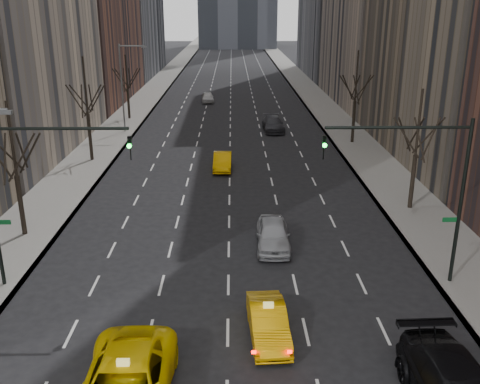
{
  "coord_description": "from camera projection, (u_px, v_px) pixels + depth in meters",
  "views": [
    {
      "loc": [
        0.23,
        -11.0,
        12.83
      ],
      "look_at": [
        0.62,
        15.64,
        3.5
      ],
      "focal_mm": 40.0,
      "sensor_mm": 36.0,
      "label": 1
    }
  ],
  "objects": [
    {
      "name": "tree_rw_b",
      "position": [
        415.0,
        155.0,
        34.32
      ],
      "size": [
        3.36,
        3.5,
        7.82
      ],
      "color": "black",
      "rests_on": "ground"
    },
    {
      "name": "sidewalk_right",
      "position": [
        311.0,
        94.0,
        80.83
      ],
      "size": [
        4.5,
        320.0,
        0.15
      ],
      "primitive_type": "cube",
      "color": "slate",
      "rests_on": "ground"
    },
    {
      "name": "sidewalk_left",
      "position": [
        149.0,
        95.0,
        80.49
      ],
      "size": [
        4.5,
        320.0,
        0.15
      ],
      "primitive_type": "cube",
      "color": "slate",
      "rests_on": "ground"
    },
    {
      "name": "silver_sedan_ahead",
      "position": [
        273.0,
        234.0,
        29.74
      ],
      "size": [
        1.94,
        4.59,
        1.55
      ],
      "primitive_type": "imported",
      "rotation": [
        0.0,
        0.0,
        -0.02
      ],
      "color": "#9A9CA2",
      "rests_on": "ground"
    },
    {
      "name": "taxi_sedan",
      "position": [
        268.0,
        322.0,
        21.64
      ],
      "size": [
        1.72,
        4.26,
        1.38
      ],
      "primitive_type": "imported",
      "rotation": [
        0.0,
        0.0,
        0.06
      ],
      "color": "#E8A104",
      "rests_on": "ground"
    },
    {
      "name": "far_suv_grey",
      "position": [
        273.0,
        124.0,
        57.49
      ],
      "size": [
        2.3,
        5.29,
        1.51
      ],
      "primitive_type": "imported",
      "rotation": [
        0.0,
        0.0,
        0.03
      ],
      "color": "#303035",
      "rests_on": "ground"
    },
    {
      "name": "tree_lw_c",
      "position": [
        88.0,
        115.0,
        45.21
      ],
      "size": [
        3.36,
        3.5,
        8.74
      ],
      "color": "black",
      "rests_on": "ground"
    },
    {
      "name": "tree_rw_c",
      "position": [
        355.0,
        102.0,
        51.2
      ],
      "size": [
        3.36,
        3.5,
        8.74
      ],
      "color": "black",
      "rests_on": "ground"
    },
    {
      "name": "streetlight_far",
      "position": [
        125.0,
        79.0,
        55.08
      ],
      "size": [
        2.83,
        0.22,
        9.0
      ],
      "color": "slate",
      "rests_on": "ground"
    },
    {
      "name": "far_car_white",
      "position": [
        208.0,
        97.0,
        74.6
      ],
      "size": [
        1.92,
        4.14,
        1.37
      ],
      "primitive_type": "imported",
      "rotation": [
        0.0,
        0.0,
        0.07
      ],
      "color": "silver",
      "rests_on": "ground"
    },
    {
      "name": "tree_lw_d",
      "position": [
        128.0,
        89.0,
        62.35
      ],
      "size": [
        3.36,
        3.5,
        7.36
      ],
      "color": "black",
      "rests_on": "ground"
    },
    {
      "name": "traffic_mast_right",
      "position": [
        428.0,
        176.0,
        24.26
      ],
      "size": [
        6.69,
        0.39,
        8.0
      ],
      "color": "black",
      "rests_on": "ground"
    },
    {
      "name": "tree_lw_b",
      "position": [
        17.0,
        176.0,
        30.21
      ],
      "size": [
        3.36,
        3.5,
        7.82
      ],
      "color": "black",
      "rests_on": "ground"
    },
    {
      "name": "far_taxi",
      "position": [
        222.0,
        161.0,
        43.98
      ],
      "size": [
        1.5,
        4.19,
        1.38
      ],
      "primitive_type": "imported",
      "rotation": [
        0.0,
        0.0,
        -0.01
      ],
      "color": "#F7AE05",
      "rests_on": "ground"
    },
    {
      "name": "traffic_mast_left",
      "position": [
        25.0,
        178.0,
        24.0
      ],
      "size": [
        6.69,
        0.39,
        8.0
      ],
      "color": "black",
      "rests_on": "ground"
    }
  ]
}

